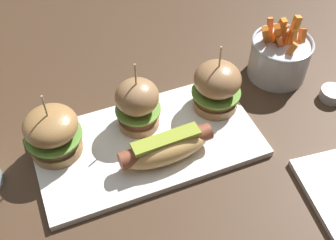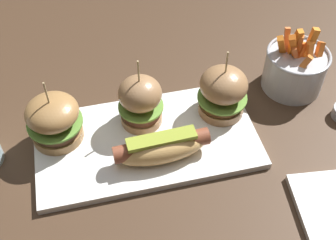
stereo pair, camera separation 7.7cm
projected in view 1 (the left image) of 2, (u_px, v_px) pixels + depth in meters
ground_plane at (148, 146)px, 0.80m from camera, size 3.00×3.00×0.00m
platter_main at (148, 143)px, 0.80m from camera, size 0.40×0.21×0.01m
hot_dog at (166, 147)px, 0.75m from camera, size 0.17×0.06×0.05m
slider_left at (53, 133)px, 0.75m from camera, size 0.10×0.10×0.13m
slider_center at (138, 104)px, 0.78m from camera, size 0.08×0.08×0.15m
slider_right at (217, 86)px, 0.82m from camera, size 0.09×0.09×0.14m
fries_bucket at (280, 57)px, 0.90m from camera, size 0.13×0.13×0.14m
sauce_ramekin at (332, 94)px, 0.88m from camera, size 0.05×0.05×0.02m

